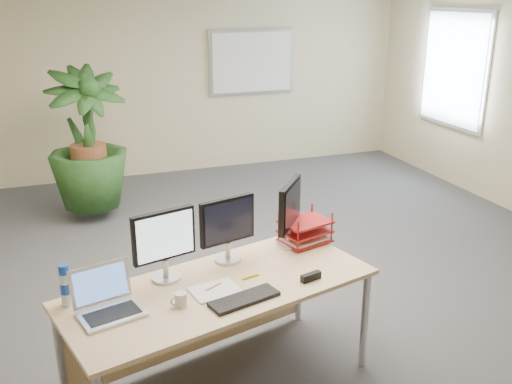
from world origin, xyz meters
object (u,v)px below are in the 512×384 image
object	(u,v)px
monitor_right	(227,225)
floor_plant	(89,156)
desk	(212,300)
monitor_left	(164,241)
laptop	(107,302)

from	to	relation	value
monitor_right	floor_plant	bearing A→B (deg)	102.60
desk	monitor_left	size ratio (longest dim) A/B	4.53
floor_plant	monitor_right	bearing A→B (deg)	-77.40
desk	laptop	size ratio (longest dim) A/B	5.01
desk	monitor_left	distance (m)	0.52
monitor_right	laptop	xyz separation A→B (m)	(-0.85, -0.40, -0.20)
monitor_left	laptop	world-z (taller)	monitor_left
desk	laptop	xyz separation A→B (m)	(-0.67, -0.18, 0.22)
floor_plant	laptop	size ratio (longest dim) A/B	3.54
laptop	floor_plant	bearing A→B (deg)	87.46
desk	monitor_left	xyz separation A→B (m)	(-0.27, 0.10, 0.43)
monitor_right	laptop	size ratio (longest dim) A/B	1.08
floor_plant	laptop	bearing A→B (deg)	-92.54
floor_plant	laptop	distance (m)	3.53
desk	monitor_right	xyz separation A→B (m)	(0.18, 0.22, 0.42)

